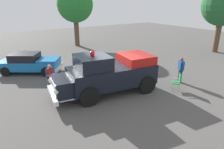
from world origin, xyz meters
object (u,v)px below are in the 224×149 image
(lawn_chair_by_car, at_px, (24,55))
(spectator_standing, at_px, (181,68))
(oak_tree_distant, at_px, (223,6))
(classic_hot_rod, at_px, (30,63))
(oak_tree_right, at_px, (75,5))
(vintage_fire_truck, at_px, (108,73))
(spectator_seated, at_px, (51,74))
(lawn_chair_spare, at_px, (177,81))
(lawn_chair_near_truck, at_px, (50,75))

(lawn_chair_by_car, height_order, spectator_standing, spectator_standing)
(oak_tree_distant, bearing_deg, classic_hot_rod, 78.61)
(lawn_chair_by_car, height_order, oak_tree_right, oak_tree_right)
(vintage_fire_truck, relative_size, oak_tree_distant, 0.92)
(spectator_seated, distance_m, oak_tree_distant, 17.62)
(oak_tree_distant, bearing_deg, spectator_standing, 110.37)
(spectator_seated, bearing_deg, oak_tree_right, -30.94)
(oak_tree_distant, bearing_deg, spectator_seated, 88.26)
(lawn_chair_by_car, relative_size, oak_tree_distant, 0.15)
(vintage_fire_truck, distance_m, lawn_chair_spare, 4.17)
(lawn_chair_near_truck, height_order, spectator_standing, spectator_standing)
(vintage_fire_truck, bearing_deg, spectator_standing, -103.25)
(classic_hot_rod, height_order, oak_tree_right, oak_tree_right)
(vintage_fire_truck, xyz_separation_m, lawn_chair_by_car, (9.34, 2.92, -0.61))
(vintage_fire_truck, distance_m, classic_hot_rod, 6.89)
(lawn_chair_spare, bearing_deg, spectator_seated, 50.65)
(spectator_seated, xyz_separation_m, oak_tree_distant, (-0.52, -17.17, 3.94))
(vintage_fire_truck, relative_size, lawn_chair_by_car, 6.05)
(lawn_chair_near_truck, distance_m, spectator_seated, 0.17)
(vintage_fire_truck, bearing_deg, lawn_chair_near_truck, 37.88)
(lawn_chair_near_truck, relative_size, lawn_chair_spare, 1.00)
(vintage_fire_truck, xyz_separation_m, lawn_chair_spare, (-1.87, -3.68, -0.61))
(lawn_chair_near_truck, height_order, spectator_seated, spectator_seated)
(lawn_chair_spare, distance_m, oak_tree_distant, 12.64)
(lawn_chair_by_car, distance_m, oak_tree_distant, 19.39)
(vintage_fire_truck, height_order, spectator_standing, vintage_fire_truck)
(lawn_chair_by_car, relative_size, spectator_standing, 0.61)
(oak_tree_distant, bearing_deg, lawn_chair_near_truck, 87.99)
(vintage_fire_truck, xyz_separation_m, classic_hot_rod, (6.17, 3.04, -0.45))
(lawn_chair_spare, xyz_separation_m, oak_tree_distant, (4.44, -11.11, 4.05))
(spectator_seated, relative_size, oak_tree_right, 0.19)
(vintage_fire_truck, height_order, spectator_seated, vintage_fire_truck)
(lawn_chair_near_truck, distance_m, lawn_chair_spare, 7.96)
(vintage_fire_truck, distance_m, oak_tree_right, 14.29)
(classic_hot_rod, xyz_separation_m, oak_tree_right, (7.17, -6.80, 3.93))
(vintage_fire_truck, height_order, classic_hot_rod, vintage_fire_truck)
(oak_tree_right, bearing_deg, lawn_chair_by_car, 120.85)
(classic_hot_rod, relative_size, lawn_chair_near_truck, 4.57)
(lawn_chair_spare, bearing_deg, vintage_fire_truck, 63.07)
(lawn_chair_spare, height_order, spectator_standing, spectator_standing)
(lawn_chair_near_truck, distance_m, spectator_standing, 8.47)
(spectator_seated, bearing_deg, lawn_chair_spare, -129.35)
(spectator_seated, distance_m, oak_tree_right, 12.59)
(lawn_chair_near_truck, bearing_deg, spectator_standing, -120.63)
(lawn_chair_spare, relative_size, oak_tree_right, 0.15)
(classic_hot_rod, relative_size, spectator_seated, 3.61)
(vintage_fire_truck, bearing_deg, oak_tree_distant, -80.13)
(vintage_fire_truck, relative_size, lawn_chair_near_truck, 6.05)
(oak_tree_right, bearing_deg, lawn_chair_spare, 179.67)
(spectator_seated, bearing_deg, oak_tree_distant, -91.74)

